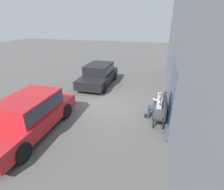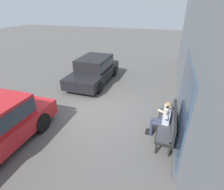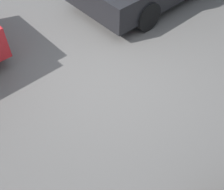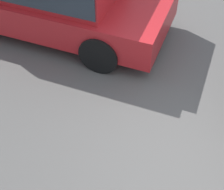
% 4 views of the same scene
% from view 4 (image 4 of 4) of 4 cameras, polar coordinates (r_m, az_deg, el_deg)
% --- Properties ---
extents(ground_plane, '(60.00, 60.00, 0.00)m').
position_cam_4_polar(ground_plane, '(4.82, 13.05, -12.21)').
color(ground_plane, '#565451').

